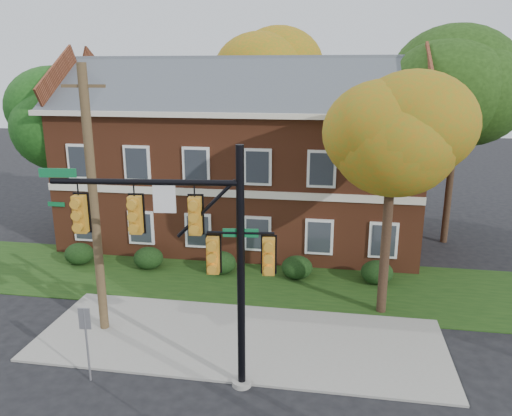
% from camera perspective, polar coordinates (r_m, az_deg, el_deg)
% --- Properties ---
extents(ground, '(120.00, 120.00, 0.00)m').
position_cam_1_polar(ground, '(17.07, -2.60, -16.55)').
color(ground, black).
rests_on(ground, ground).
extents(sidewalk, '(14.00, 5.00, 0.08)m').
position_cam_1_polar(sidewalk, '(17.89, -1.91, -14.77)').
color(sidewalk, gray).
rests_on(sidewalk, ground).
extents(grass_strip, '(30.00, 6.00, 0.04)m').
position_cam_1_polar(grass_strip, '(22.29, 0.63, -8.44)').
color(grass_strip, '#193811').
rests_on(grass_strip, ground).
extents(apartment_building, '(18.80, 8.80, 9.74)m').
position_cam_1_polar(apartment_building, '(26.91, -1.61, 6.75)').
color(apartment_building, brown).
rests_on(apartment_building, ground).
extents(hedge_far_left, '(1.40, 1.26, 1.05)m').
position_cam_1_polar(hedge_far_left, '(25.57, -19.54, -4.96)').
color(hedge_far_left, black).
rests_on(hedge_far_left, ground).
extents(hedge_left, '(1.40, 1.26, 1.05)m').
position_cam_1_polar(hedge_left, '(24.11, -12.19, -5.62)').
color(hedge_left, black).
rests_on(hedge_left, ground).
extents(hedge_center, '(1.40, 1.26, 1.05)m').
position_cam_1_polar(hedge_center, '(23.09, -4.03, -6.25)').
color(hedge_center, black).
rests_on(hedge_center, ground).
extents(hedge_right, '(1.40, 1.26, 1.05)m').
position_cam_1_polar(hedge_right, '(22.58, 4.70, -6.78)').
color(hedge_right, black).
rests_on(hedge_right, ground).
extents(hedge_far_right, '(1.40, 1.26, 1.05)m').
position_cam_1_polar(hedge_far_right, '(22.60, 13.65, -7.17)').
color(hedge_far_right, black).
rests_on(hedge_far_right, ground).
extents(tree_near_right, '(4.50, 4.25, 8.58)m').
position_cam_1_polar(tree_near_right, '(18.29, 16.15, 7.39)').
color(tree_near_right, black).
rests_on(tree_near_right, ground).
extents(tree_left_rear, '(5.40, 5.10, 8.88)m').
position_cam_1_polar(tree_left_rear, '(29.16, -21.50, 9.73)').
color(tree_left_rear, black).
rests_on(tree_left_rear, ground).
extents(tree_right_rear, '(6.30, 5.95, 10.62)m').
position_cam_1_polar(tree_right_rear, '(27.68, 22.96, 12.34)').
color(tree_right_rear, black).
rests_on(tree_right_rear, ground).
extents(tree_far_rear, '(6.84, 6.46, 11.52)m').
position_cam_1_polar(tree_far_rear, '(34.15, 3.23, 15.06)').
color(tree_far_rear, black).
rests_on(tree_far_rear, ground).
extents(traffic_signal, '(6.42, 0.95, 7.18)m').
position_cam_1_polar(traffic_signal, '(13.85, -7.11, -3.99)').
color(traffic_signal, gray).
rests_on(traffic_signal, ground).
extents(utility_pole, '(1.45, 0.32, 9.29)m').
position_cam_1_polar(utility_pole, '(17.68, -18.05, 0.49)').
color(utility_pole, '#503C25').
rests_on(utility_pole, ground).
extents(sign_post, '(0.35, 0.08, 2.39)m').
position_cam_1_polar(sign_post, '(15.90, -18.87, -13.26)').
color(sign_post, slate).
rests_on(sign_post, ground).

